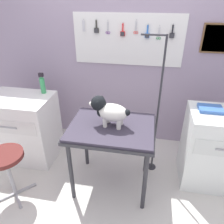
{
  "coord_description": "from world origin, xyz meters",
  "views": [
    {
      "loc": [
        0.33,
        -1.51,
        1.98
      ],
      "look_at": [
        -0.01,
        0.37,
        0.91
      ],
      "focal_mm": 34.54,
      "sensor_mm": 36.0,
      "label": 1
    }
  ],
  "objects_px": {
    "dog": "(109,111)",
    "spray_bottle_tall": "(42,84)",
    "grooming_arm": "(157,116)",
    "stool": "(6,162)",
    "grooming_table": "(112,133)",
    "cabinet_right": "(215,149)",
    "counter_left": "(24,127)"
  },
  "relations": [
    {
      "from": "dog",
      "to": "spray_bottle_tall",
      "type": "relative_size",
      "value": 1.62
    },
    {
      "from": "grooming_arm",
      "to": "stool",
      "type": "bearing_deg",
      "value": -154.48
    },
    {
      "from": "grooming_table",
      "to": "dog",
      "type": "distance_m",
      "value": 0.25
    },
    {
      "from": "grooming_table",
      "to": "cabinet_right",
      "type": "xyz_separation_m",
      "value": [
        1.12,
        0.28,
        -0.27
      ]
    },
    {
      "from": "grooming_arm",
      "to": "stool",
      "type": "distance_m",
      "value": 1.65
    },
    {
      "from": "dog",
      "to": "counter_left",
      "type": "height_order",
      "value": "dog"
    },
    {
      "from": "grooming_table",
      "to": "grooming_arm",
      "type": "relative_size",
      "value": 0.53
    },
    {
      "from": "grooming_arm",
      "to": "cabinet_right",
      "type": "xyz_separation_m",
      "value": [
        0.68,
        -0.06,
        -0.31
      ]
    },
    {
      "from": "grooming_table",
      "to": "stool",
      "type": "xyz_separation_m",
      "value": [
        -1.02,
        -0.35,
        -0.24
      ]
    },
    {
      "from": "stool",
      "to": "grooming_arm",
      "type": "bearing_deg",
      "value": 25.52
    },
    {
      "from": "grooming_arm",
      "to": "spray_bottle_tall",
      "type": "bearing_deg",
      "value": 173.83
    },
    {
      "from": "dog",
      "to": "stool",
      "type": "height_order",
      "value": "dog"
    },
    {
      "from": "dog",
      "to": "counter_left",
      "type": "distance_m",
      "value": 1.33
    },
    {
      "from": "dog",
      "to": "grooming_arm",
      "type": "bearing_deg",
      "value": 34.58
    },
    {
      "from": "grooming_arm",
      "to": "spray_bottle_tall",
      "type": "xyz_separation_m",
      "value": [
        -1.41,
        0.15,
        0.21
      ]
    },
    {
      "from": "grooming_table",
      "to": "counter_left",
      "type": "bearing_deg",
      "value": 165.59
    },
    {
      "from": "grooming_table",
      "to": "stool",
      "type": "distance_m",
      "value": 1.11
    },
    {
      "from": "stool",
      "to": "spray_bottle_tall",
      "type": "height_order",
      "value": "spray_bottle_tall"
    },
    {
      "from": "cabinet_right",
      "to": "stool",
      "type": "xyz_separation_m",
      "value": [
        -2.15,
        -0.64,
        0.03
      ]
    },
    {
      "from": "dog",
      "to": "grooming_table",
      "type": "bearing_deg",
      "value": -26.97
    },
    {
      "from": "dog",
      "to": "spray_bottle_tall",
      "type": "xyz_separation_m",
      "value": [
        -0.93,
        0.48,
        0.01
      ]
    },
    {
      "from": "grooming_table",
      "to": "grooming_arm",
      "type": "xyz_separation_m",
      "value": [
        0.45,
        0.35,
        0.05
      ]
    },
    {
      "from": "grooming_table",
      "to": "cabinet_right",
      "type": "distance_m",
      "value": 1.19
    },
    {
      "from": "spray_bottle_tall",
      "to": "grooming_table",
      "type": "bearing_deg",
      "value": -27.52
    },
    {
      "from": "cabinet_right",
      "to": "counter_left",
      "type": "bearing_deg",
      "value": 179.28
    },
    {
      "from": "counter_left",
      "to": "spray_bottle_tall",
      "type": "relative_size",
      "value": 3.34
    },
    {
      "from": "dog",
      "to": "counter_left",
      "type": "xyz_separation_m",
      "value": [
        -1.19,
        0.3,
        -0.53
      ]
    },
    {
      "from": "grooming_table",
      "to": "stool",
      "type": "bearing_deg",
      "value": -160.95
    },
    {
      "from": "grooming_arm",
      "to": "cabinet_right",
      "type": "bearing_deg",
      "value": -5.4
    },
    {
      "from": "grooming_table",
      "to": "spray_bottle_tall",
      "type": "bearing_deg",
      "value": 152.48
    },
    {
      "from": "cabinet_right",
      "to": "spray_bottle_tall",
      "type": "relative_size",
      "value": 3.46
    },
    {
      "from": "grooming_arm",
      "to": "dog",
      "type": "bearing_deg",
      "value": -145.42
    }
  ]
}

